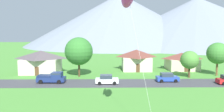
% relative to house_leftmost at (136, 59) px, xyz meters
% --- Properties ---
extents(road_strip, '(160.00, 6.55, 0.08)m').
position_rel_house_leftmost_xyz_m(road_strip, '(-8.18, -14.40, -2.66)').
color(road_strip, '#424247').
rests_on(road_strip, ground).
extents(mountain_central_ridge, '(138.64, 138.64, 34.14)m').
position_rel_house_leftmost_xyz_m(mountain_central_ridge, '(55.67, 99.43, 14.37)').
color(mountain_central_ridge, gray).
rests_on(mountain_central_ridge, ground).
extents(mountain_far_west_ridge, '(137.76, 137.76, 38.18)m').
position_rel_house_leftmost_xyz_m(mountain_far_west_ridge, '(1.40, 109.27, 16.39)').
color(mountain_far_west_ridge, gray).
rests_on(mountain_far_west_ridge, ground).
extents(mountain_west_ridge, '(123.05, 123.05, 23.11)m').
position_rel_house_leftmost_xyz_m(mountain_west_ridge, '(42.79, 127.85, 8.85)').
color(mountain_west_ridge, slate).
rests_on(mountain_west_ridge, ground).
extents(house_leftmost, '(7.56, 7.47, 5.22)m').
position_rel_house_leftmost_xyz_m(house_leftmost, '(0.00, 0.00, 0.00)').
color(house_leftmost, beige).
rests_on(house_leftmost, ground).
extents(house_left_center, '(9.01, 7.02, 5.31)m').
position_rel_house_leftmost_xyz_m(house_left_center, '(-22.89, -3.87, 0.05)').
color(house_left_center, beige).
rests_on(house_left_center, ground).
extents(house_right_center, '(7.82, 7.21, 4.35)m').
position_rel_house_leftmost_xyz_m(house_right_center, '(11.75, 0.19, -0.45)').
color(house_right_center, beige).
rests_on(house_right_center, ground).
extents(tree_near_left, '(6.02, 6.02, 8.54)m').
position_rel_house_leftmost_xyz_m(tree_near_left, '(-13.42, -8.11, 2.82)').
color(tree_near_left, '#4C3823').
rests_on(tree_near_left, ground).
extents(tree_left_of_center, '(4.74, 4.74, 7.36)m').
position_rel_house_leftmost_xyz_m(tree_left_of_center, '(16.98, -7.50, 2.26)').
color(tree_left_of_center, brown).
rests_on(tree_left_of_center, ground).
extents(tree_center, '(3.82, 3.82, 5.70)m').
position_rel_house_leftmost_xyz_m(tree_center, '(10.04, -9.54, 1.06)').
color(tree_center, '#4C3823').
rests_on(tree_center, ground).
extents(parked_car_white_west_end, '(4.24, 2.15, 1.68)m').
position_rel_house_leftmost_xyz_m(parked_car_white_west_end, '(-7.37, -15.08, -1.84)').
color(parked_car_white_west_end, white).
rests_on(parked_car_white_west_end, road_strip).
extents(parked_car_blue_mid_west, '(4.24, 2.15, 1.68)m').
position_rel_house_leftmost_xyz_m(parked_car_blue_mid_west, '(4.29, -13.48, -1.84)').
color(parked_car_blue_mid_west, '#2847A8').
rests_on(parked_car_blue_mid_west, road_strip).
extents(pickup_truck_navy_east_side, '(5.26, 2.46, 1.99)m').
position_rel_house_leftmost_xyz_m(pickup_truck_navy_east_side, '(-17.72, -14.03, -1.64)').
color(pickup_truck_navy_east_side, navy).
rests_on(pickup_truck_navy_east_side, road_strip).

